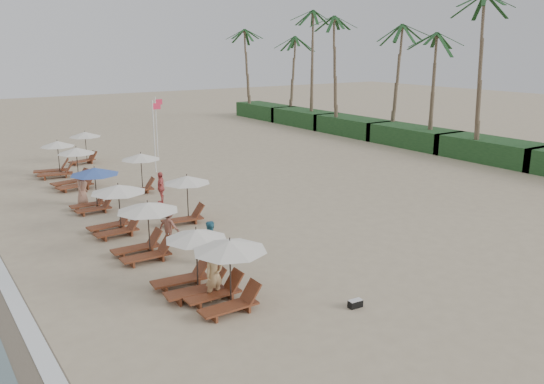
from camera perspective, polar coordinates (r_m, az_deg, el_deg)
ground at (r=23.41m, az=4.01°, el=-5.72°), size 160.00×160.00×0.00m
shrub_hedge at (r=48.23m, az=14.24°, el=5.51°), size 3.20×53.00×1.60m
palm_row at (r=48.24m, az=14.05°, el=16.40°), size 7.00×52.00×12.30m
lounger_station_0 at (r=17.97m, az=-4.87°, el=-8.19°), size 2.63×2.43×2.23m
lounger_station_1 at (r=19.22m, az=-8.35°, el=-7.19°), size 2.58×2.15×2.20m
lounger_station_2 at (r=22.53m, az=-12.98°, el=-3.69°), size 2.67×2.46×2.24m
lounger_station_3 at (r=25.72m, az=-15.74°, el=-1.55°), size 2.65×2.45×2.22m
lounger_station_4 at (r=29.57m, az=-17.87°, el=0.56°), size 2.52×2.45×2.22m
lounger_station_5 at (r=34.76m, az=-19.65°, el=2.12°), size 2.68×2.28×2.40m
lounger_station_6 at (r=38.38m, az=-21.36°, el=2.99°), size 2.70×2.43×2.27m
inland_station_0 at (r=26.55m, az=-8.88°, el=-0.24°), size 2.68×2.24×2.22m
inland_station_1 at (r=32.58m, az=-13.40°, el=2.42°), size 2.60×2.24×2.22m
inland_station_2 at (r=41.89m, az=-18.68°, el=4.71°), size 2.64×2.24×2.22m
beachgoer_near at (r=18.56m, az=-5.94°, el=-8.34°), size 0.72×0.51×1.84m
beachgoer_mid_a at (r=21.56m, az=-6.41°, el=-5.16°), size 0.89×0.72×1.72m
beachgoer_mid_b at (r=24.02m, az=-10.48°, el=-3.43°), size 1.03×1.16×1.56m
beachgoer_far_a at (r=30.15m, az=-11.28°, el=0.43°), size 0.82×1.09×1.72m
beachgoer_far_b at (r=30.97m, az=-18.86°, el=0.39°), size 0.98×1.06×1.83m
duffel_bag at (r=18.49m, az=8.51°, el=-11.20°), size 0.48×0.27×0.26m
flag_pole_near at (r=37.53m, az=-11.92°, el=5.93°), size 0.60×0.08×4.74m
flag_pole_far at (r=43.02m, az=-11.68°, el=6.86°), size 0.59×0.08×4.49m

